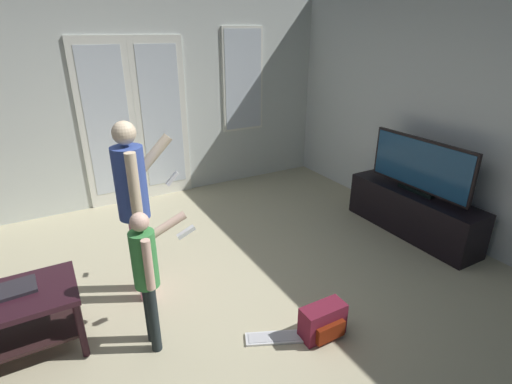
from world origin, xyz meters
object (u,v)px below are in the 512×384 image
(flat_screen_tv, at_px, (420,166))
(tv_stand, at_px, (412,212))
(laptop_closed, at_px, (11,290))
(person_adult, at_px, (134,198))
(coffee_table, at_px, (0,317))
(backpack, at_px, (323,322))
(loose_keyboard, at_px, (275,338))
(person_child, at_px, (147,269))

(flat_screen_tv, bearing_deg, tv_stand, -65.51)
(laptop_closed, bearing_deg, person_adult, 8.25)
(coffee_table, xyz_separation_m, laptop_closed, (0.10, 0.06, 0.15))
(person_adult, relative_size, backpack, 4.40)
(tv_stand, bearing_deg, loose_keyboard, -163.50)
(coffee_table, height_order, laptop_closed, laptop_closed)
(laptop_closed, bearing_deg, tv_stand, -6.10)
(tv_stand, relative_size, loose_keyboard, 3.43)
(tv_stand, height_order, person_adult, person_adult)
(backpack, xyz_separation_m, laptop_closed, (-1.96, 0.98, 0.37))
(person_adult, bearing_deg, person_child, -98.17)
(loose_keyboard, distance_m, laptop_closed, 1.89)
(tv_stand, bearing_deg, backpack, -156.99)
(flat_screen_tv, bearing_deg, person_child, -174.89)
(person_adult, height_order, person_child, person_adult)
(flat_screen_tv, bearing_deg, loose_keyboard, -163.40)
(flat_screen_tv, distance_m, backpack, 2.16)
(person_child, relative_size, laptop_closed, 3.46)
(coffee_table, bearing_deg, tv_stand, -1.62)
(tv_stand, distance_m, person_adult, 3.02)
(coffee_table, relative_size, backpack, 2.87)
(coffee_table, height_order, person_adult, person_adult)
(flat_screen_tv, relative_size, person_adult, 0.81)
(tv_stand, xyz_separation_m, backpack, (-1.89, -0.80, -0.12))
(person_adult, height_order, backpack, person_adult)
(backpack, distance_m, laptop_closed, 2.22)
(coffee_table, relative_size, person_child, 0.93)
(tv_stand, relative_size, laptop_closed, 5.01)
(person_child, bearing_deg, coffee_table, 158.00)
(tv_stand, bearing_deg, person_adult, 172.83)
(flat_screen_tv, xyz_separation_m, loose_keyboard, (-2.23, -0.66, -0.79))
(flat_screen_tv, distance_m, person_adult, 2.95)
(coffee_table, height_order, person_child, person_child)
(coffee_table, height_order, tv_stand, tv_stand)
(backpack, bearing_deg, coffee_table, 156.02)
(flat_screen_tv, bearing_deg, person_adult, 172.90)
(coffee_table, bearing_deg, loose_keyboard, -24.16)
(backpack, bearing_deg, person_adult, 131.38)
(person_adult, relative_size, person_child, 1.43)
(flat_screen_tv, height_order, backpack, flat_screen_tv)
(tv_stand, height_order, backpack, tv_stand)
(person_child, distance_m, backpack, 1.35)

